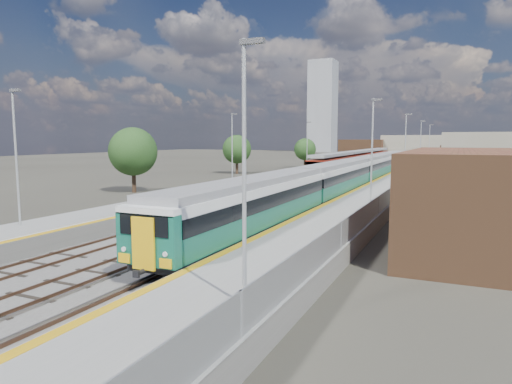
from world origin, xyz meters
The scene contains 11 objects.
ground centered at (0.00, 50.00, 0.00)m, with size 320.00×320.00×0.00m, color #47443A.
ballast_bed centered at (-2.25, 52.50, 0.03)m, with size 10.50×155.00×0.06m, color #565451.
tracks centered at (-1.65, 54.18, 0.11)m, with size 8.96×160.00×0.17m.
platform_right centered at (5.28, 52.49, 0.54)m, with size 4.70×155.00×8.52m.
platform_left centered at (-9.05, 52.49, 0.52)m, with size 4.30×155.00×8.52m.
buildings centered at (-18.12, 138.60, 10.70)m, with size 72.00×185.50×40.00m.
green_train centered at (1.50, 42.08, 2.12)m, with size 2.73×76.19×3.01m.
red_train centered at (-5.50, 77.12, 2.07)m, with size 2.78×56.34×3.51m.
tree_a centered at (-20.19, 30.06, 4.44)m, with size 5.20×5.20×7.05m.
tree_b centered at (-22.06, 58.83, 4.08)m, with size 4.78×4.78×6.48m.
tree_c centered at (-16.46, 78.16, 3.73)m, with size 4.38×4.38×5.93m.
Camera 1 is at (12.12, -9.49, 5.81)m, focal length 32.00 mm.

